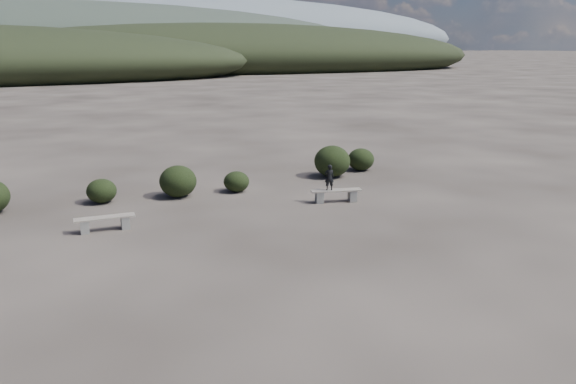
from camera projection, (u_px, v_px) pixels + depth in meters
name	position (u px, v px, depth m)	size (l,w,h in m)	color
ground	(317.00, 275.00, 13.16)	(1200.00, 1200.00, 0.00)	#292420
bench_left	(105.00, 222.00, 16.26)	(1.71, 0.40, 0.42)	gray
bench_right	(336.00, 195.00, 19.27)	(1.79, 0.77, 0.44)	gray
seated_person	(329.00, 177.00, 19.07)	(0.32, 0.21, 0.89)	black
shrub_a	(102.00, 191.00, 19.17)	(1.01, 1.01, 0.83)	black
shrub_b	(178.00, 181.00, 19.90)	(1.31, 1.31, 1.13)	black
shrub_c	(236.00, 182.00, 20.64)	(0.95, 0.95, 0.76)	black
shrub_d	(332.00, 161.00, 22.96)	(1.47, 1.47, 1.29)	black
shrub_e	(361.00, 159.00, 24.20)	(1.14, 1.14, 0.95)	black
mountain_ridges	(32.00, 36.00, 308.69)	(500.00, 400.00, 56.00)	black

